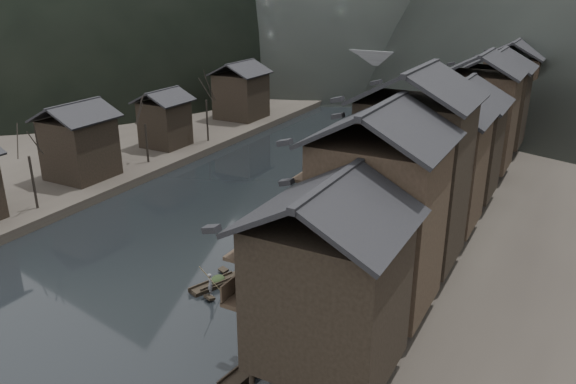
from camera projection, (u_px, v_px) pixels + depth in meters
The scene contains 12 objects.
water at pixel (171, 265), 44.94m from camera, with size 300.00×300.00×0.00m, color black.
left_bank at pixel (162, 112), 93.18m from camera, with size 40.00×200.00×1.20m, color #2D2823.
stilt_houses at pixel (456, 130), 49.55m from camera, with size 9.00×67.60×16.34m.
left_houses at pixel (143, 116), 68.58m from camera, with size 8.10×53.20×8.73m.
bare_trees at pixel (121, 125), 60.78m from camera, with size 3.95×42.88×7.90m.
moored_sampans at pixel (405, 197), 58.26m from camera, with size 3.23×67.58×0.47m.
midriver_boats at pixel (359, 139), 79.24m from camera, with size 11.73×27.38×0.45m.
stone_bridge at pixel (425, 74), 102.17m from camera, with size 40.00×6.00×9.00m.
hero_sampan at pixel (217, 283), 41.81m from camera, with size 2.35×4.57×0.43m.
cargo_heap at pixel (217, 275), 41.81m from camera, with size 1.01×1.32×0.61m, color black.
boatman at pixel (210, 281), 39.94m from camera, with size 0.62×0.41×1.69m, color slate.
bamboo_pole at pixel (211, 251), 38.97m from camera, with size 0.06×0.06×3.83m, color #8C7A51.
Camera 1 is at (27.34, -30.54, 21.49)m, focal length 35.00 mm.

